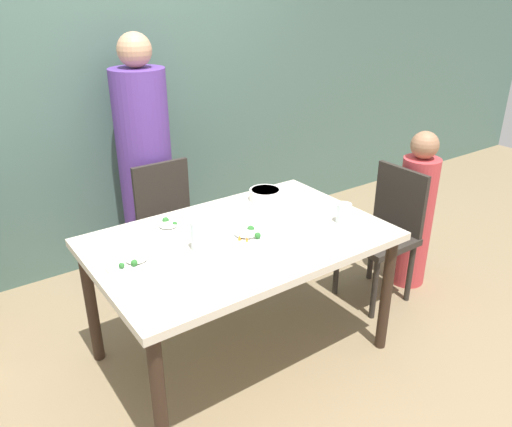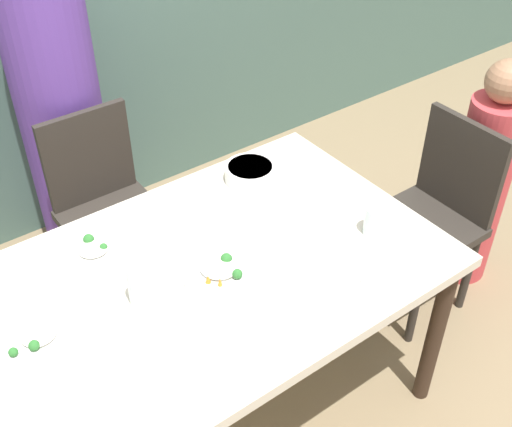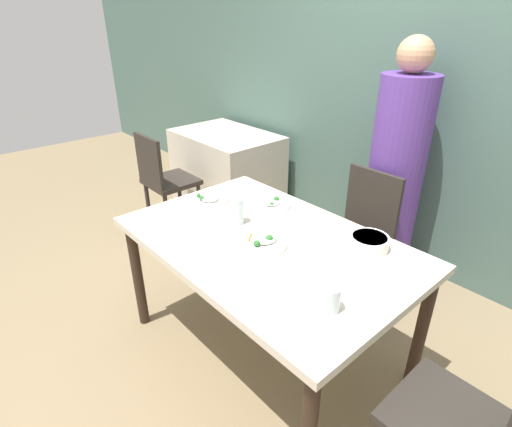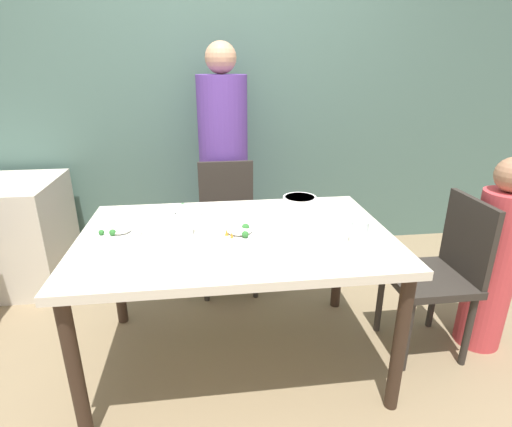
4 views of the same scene
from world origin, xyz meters
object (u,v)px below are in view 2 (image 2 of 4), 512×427
(person_adult, at_px, (61,113))
(plate_rice_adult, at_px, (33,340))
(chair_adult_spot, at_px, (107,206))
(glass_water_tall, at_px, (376,220))
(chair_child_spot, at_px, (434,212))
(bowl_curry, at_px, (250,173))
(person_child, at_px, (480,183))

(person_adult, distance_m, plate_rice_adult, 1.26)
(chair_adult_spot, distance_m, glass_water_tall, 1.17)
(chair_child_spot, distance_m, bowl_curry, 0.82)
(chair_child_spot, relative_size, bowl_curry, 4.63)
(chair_adult_spot, height_order, glass_water_tall, chair_adult_spot)
(plate_rice_adult, bearing_deg, glass_water_tall, -11.32)
(person_adult, relative_size, glass_water_tall, 15.47)
(person_adult, distance_m, glass_water_tall, 1.45)
(person_adult, height_order, person_child, person_adult)
(glass_water_tall, bearing_deg, chair_child_spot, 15.49)
(bowl_curry, height_order, plate_rice_adult, bowl_curry)
(chair_adult_spot, xyz_separation_m, glass_water_tall, (0.54, -0.99, 0.31))
(chair_child_spot, relative_size, person_adult, 0.53)
(bowl_curry, bearing_deg, glass_water_tall, -72.28)
(person_adult, xyz_separation_m, plate_rice_adult, (-0.56, -1.13, -0.01))
(bowl_curry, bearing_deg, chair_adult_spot, 127.01)
(chair_adult_spot, distance_m, person_child, 1.60)
(bowl_curry, bearing_deg, chair_child_spot, -26.60)
(person_adult, bearing_deg, chair_child_spot, -48.36)
(plate_rice_adult, bearing_deg, person_child, -2.16)
(chair_adult_spot, relative_size, chair_child_spot, 1.00)
(bowl_curry, relative_size, plate_rice_adult, 0.78)
(chair_adult_spot, distance_m, plate_rice_adult, 0.99)
(chair_adult_spot, xyz_separation_m, person_child, (1.36, -0.85, 0.02))
(person_child, height_order, bowl_curry, person_child)
(person_child, distance_m, plate_rice_adult, 1.94)
(person_child, bearing_deg, glass_water_tall, -169.88)
(chair_adult_spot, height_order, chair_child_spot, same)
(chair_adult_spot, xyz_separation_m, person_adult, (0.00, 0.35, 0.28))
(chair_child_spot, height_order, glass_water_tall, chair_child_spot)
(bowl_curry, xyz_separation_m, glass_water_tall, (0.16, -0.49, 0.02))
(plate_rice_adult, bearing_deg, chair_child_spot, -2.55)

